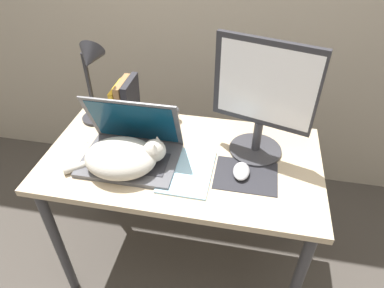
# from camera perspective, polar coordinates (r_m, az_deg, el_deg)

# --- Properties ---
(desk) EXTENTS (1.16, 0.63, 0.75)m
(desk) POSITION_cam_1_polar(r_m,az_deg,el_deg) (1.51, -1.60, -4.85)
(desk) COLOR tan
(desk) RESTS_ON ground_plane
(laptop) EXTENTS (0.39, 0.28, 0.27)m
(laptop) POSITION_cam_1_polar(r_m,az_deg,el_deg) (1.43, -10.08, -0.69)
(laptop) COLOR #4C4C51
(laptop) RESTS_ON desk
(cat) EXTENTS (0.40, 0.25, 0.14)m
(cat) POSITION_cam_1_polar(r_m,az_deg,el_deg) (1.37, -11.37, -2.17)
(cat) COLOR #B2ADA3
(cat) RESTS_ON desk
(external_monitor) EXTENTS (0.39, 0.22, 0.49)m
(external_monitor) POSITION_cam_1_polar(r_m,az_deg,el_deg) (1.35, 11.74, 7.60)
(external_monitor) COLOR #333338
(external_monitor) RESTS_ON desk
(mousepad) EXTENTS (0.25, 0.19, 0.00)m
(mousepad) POSITION_cam_1_polar(r_m,az_deg,el_deg) (1.37, 8.97, -5.19)
(mousepad) COLOR #232328
(mousepad) RESTS_ON desk
(computer_mouse) EXTENTS (0.07, 0.11, 0.03)m
(computer_mouse) POSITION_cam_1_polar(r_m,az_deg,el_deg) (1.37, 8.22, -4.49)
(computer_mouse) COLOR #99999E
(computer_mouse) RESTS_ON mousepad
(book_row) EXTENTS (0.09, 0.17, 0.22)m
(book_row) POSITION_cam_1_polar(r_m,az_deg,el_deg) (1.64, -10.95, 6.92)
(book_row) COLOR gold
(book_row) RESTS_ON desk
(desk_lamp) EXTENTS (0.17, 0.17, 0.41)m
(desk_lamp) POSITION_cam_1_polar(r_m,az_deg,el_deg) (1.56, -16.54, 11.52)
(desk_lamp) COLOR #28282D
(desk_lamp) RESTS_ON desk
(notepad) EXTENTS (0.20, 0.28, 0.01)m
(notepad) POSITION_cam_1_polar(r_m,az_deg,el_deg) (1.37, -0.82, -4.54)
(notepad) COLOR #99C6E0
(notepad) RESTS_ON desk
(webcam) EXTENTS (0.05, 0.05, 0.08)m
(webcam) POSITION_cam_1_polar(r_m,az_deg,el_deg) (1.64, -2.99, 5.39)
(webcam) COLOR #232328
(webcam) RESTS_ON desk
(cd_disc) EXTENTS (0.12, 0.12, 0.00)m
(cd_disc) POSITION_cam_1_polar(r_m,az_deg,el_deg) (1.63, -18.58, 0.87)
(cd_disc) COLOR silver
(cd_disc) RESTS_ON desk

